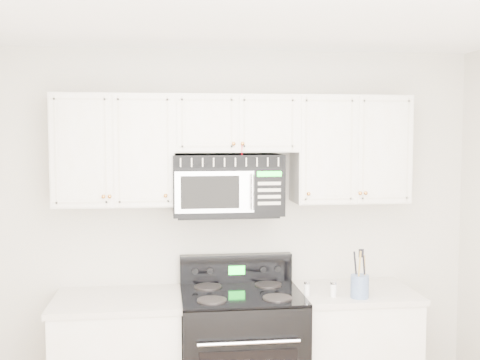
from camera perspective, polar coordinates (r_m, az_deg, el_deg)
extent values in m
cube|color=beige|center=(4.38, -0.74, -4.83)|extent=(3.50, 0.01, 2.60)
cube|color=beige|center=(4.15, -11.48, -11.13)|extent=(0.86, 0.65, 0.04)
cube|color=silver|center=(4.47, 10.42, -16.14)|extent=(0.82, 0.63, 0.88)
cube|color=beige|center=(4.33, 10.51, -10.44)|extent=(0.86, 0.65, 0.04)
cylinder|color=silver|center=(3.84, 0.87, -15.19)|extent=(0.64, 0.02, 0.02)
cube|color=black|center=(4.13, 0.13, -10.75)|extent=(0.81, 0.69, 0.02)
cube|color=black|center=(4.40, -0.38, -8.42)|extent=(0.81, 0.08, 0.21)
cube|color=#0DD624|center=(4.36, -0.31, -8.56)|extent=(0.12, 0.00, 0.06)
cube|color=silver|center=(4.15, -11.83, 2.79)|extent=(0.80, 0.33, 0.75)
cube|color=silver|center=(4.34, 10.35, 2.89)|extent=(0.80, 0.33, 0.75)
cube|color=silver|center=(4.16, -0.49, 5.38)|extent=(0.84, 0.33, 0.39)
sphere|color=#C37D32|center=(3.98, -12.26, -1.54)|extent=(0.03, 0.03, 0.03)
sphere|color=#C37D32|center=(3.97, -7.07, -1.49)|extent=(0.03, 0.03, 0.03)
sphere|color=#C37D32|center=(4.08, 6.53, -1.32)|extent=(0.03, 0.03, 0.03)
sphere|color=#C37D32|center=(4.18, 11.33, -1.23)|extent=(0.03, 0.03, 0.03)
sphere|color=#C37D32|center=(3.97, -0.61, 3.46)|extent=(0.03, 0.03, 0.03)
sphere|color=#C37D32|center=(3.98, 0.25, 3.47)|extent=(0.03, 0.03, 0.03)
cylinder|color=red|center=(3.98, 0.18, 2.60)|extent=(0.00, 0.00, 0.12)
sphere|color=#C37D32|center=(3.98, 0.18, 1.65)|extent=(0.04, 0.04, 0.04)
cube|color=black|center=(4.15, -1.23, -0.41)|extent=(0.75, 0.37, 0.41)
cube|color=beige|center=(3.96, -0.97, 1.71)|extent=(0.73, 0.01, 0.07)
cube|color=#BDBDC1|center=(3.95, -2.42, -1.16)|extent=(0.52, 0.01, 0.28)
cube|color=black|center=(3.95, -2.85, -1.17)|extent=(0.39, 0.01, 0.22)
cube|color=black|center=(4.00, 2.78, -1.09)|extent=(0.20, 0.01, 0.28)
cube|color=#0DD624|center=(3.98, 2.81, 0.59)|extent=(0.16, 0.00, 0.03)
cylinder|color=silver|center=(3.95, 1.20, -1.17)|extent=(0.02, 0.02, 0.24)
cylinder|color=slate|center=(4.12, 11.28, -9.86)|extent=(0.12, 0.12, 0.15)
cylinder|color=#AA873E|center=(4.11, 11.74, -8.81)|extent=(0.01, 0.01, 0.26)
cylinder|color=black|center=(4.12, 10.95, -8.63)|extent=(0.01, 0.01, 0.28)
cylinder|color=#AA873E|center=(4.07, 11.21, -8.67)|extent=(0.01, 0.01, 0.30)
cylinder|color=black|center=(4.11, 11.74, -8.81)|extent=(0.01, 0.01, 0.26)
cylinder|color=silver|center=(4.13, 6.37, -10.30)|extent=(0.04, 0.04, 0.08)
cylinder|color=silver|center=(4.11, 6.37, -9.65)|extent=(0.04, 0.04, 0.02)
cylinder|color=silver|center=(4.12, 8.84, -10.32)|extent=(0.04, 0.04, 0.09)
cylinder|color=silver|center=(4.10, 8.85, -9.63)|extent=(0.04, 0.04, 0.02)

